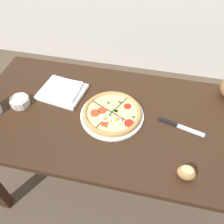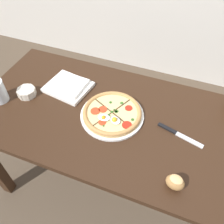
{
  "view_description": "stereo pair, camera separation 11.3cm",
  "coord_description": "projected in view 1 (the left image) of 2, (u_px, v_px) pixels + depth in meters",
  "views": [
    {
      "loc": [
        0.1,
        -0.74,
        1.6
      ],
      "look_at": [
        -0.07,
        -0.0,
        0.75
      ],
      "focal_mm": 38.0,
      "sensor_mm": 36.0,
      "label": 1
    },
    {
      "loc": [
        0.21,
        -0.71,
        1.6
      ],
      "look_at": [
        -0.07,
        -0.0,
        0.75
      ],
      "focal_mm": 38.0,
      "sensor_mm": 36.0,
      "label": 2
    }
  ],
  "objects": [
    {
      "name": "napkin_folded",
      "position": [
        62.0,
        91.0,
        1.25
      ],
      "size": [
        0.25,
        0.22,
        0.04
      ],
      "rotation": [
        0.0,
        0.0,
        -0.15
      ],
      "color": "white",
      "rests_on": "dining_table"
    },
    {
      "name": "knife_main",
      "position": [
        180.0,
        127.0,
        1.11
      ],
      "size": [
        0.22,
        0.07,
        0.01
      ],
      "rotation": [
        0.0,
        0.0,
        -0.26
      ],
      "color": "silver",
      "rests_on": "dining_table"
    },
    {
      "name": "bread_piece_near",
      "position": [
        186.0,
        172.0,
        0.92
      ],
      "size": [
        0.08,
        0.06,
        0.07
      ],
      "rotation": [
        0.0,
        0.0,
        2.99
      ],
      "color": "#B27F47",
      "rests_on": "dining_table"
    },
    {
      "name": "ground_plane",
      "position": [
        121.0,
        183.0,
        1.69
      ],
      "size": [
        12.0,
        12.0,
        0.0
      ],
      "primitive_type": "plane",
      "color": "brown"
    },
    {
      "name": "dining_table",
      "position": [
        125.0,
        130.0,
        1.22
      ],
      "size": [
        1.53,
        0.71,
        0.72
      ],
      "color": "#331E11",
      "rests_on": "ground_plane"
    },
    {
      "name": "pizza",
      "position": [
        112.0,
        114.0,
        1.14
      ],
      "size": [
        0.31,
        0.31,
        0.05
      ],
      "color": "white",
      "rests_on": "dining_table"
    },
    {
      "name": "ramekin_bowl",
      "position": [
        20.0,
        101.0,
        1.19
      ],
      "size": [
        0.1,
        0.1,
        0.04
      ],
      "color": "silver",
      "rests_on": "dining_table"
    }
  ]
}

